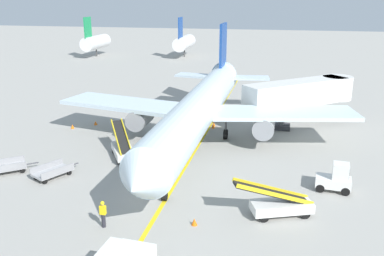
{
  "coord_description": "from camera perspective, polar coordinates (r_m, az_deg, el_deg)",
  "views": [
    {
      "loc": [
        8.2,
        -24.35,
        13.21
      ],
      "look_at": [
        0.96,
        8.7,
        2.5
      ],
      "focal_mm": 39.33,
      "sensor_mm": 36.0,
      "label": 1
    }
  ],
  "objects": [
    {
      "name": "ground_crew_marshaller",
      "position": [
        25.87,
        -11.97,
        -11.24
      ],
      "size": [
        0.36,
        0.24,
        1.7
      ],
      "color": "#26262D",
      "rests_on": "ground"
    },
    {
      "name": "baggage_tug_near_wing",
      "position": [
        31.34,
        18.93,
        -6.52
      ],
      "size": [
        2.51,
        1.54,
        2.1
      ],
      "color": "silver",
      "rests_on": "ground"
    },
    {
      "name": "baggage_cart_loaded",
      "position": [
        35.79,
        -23.8,
        -4.87
      ],
      "size": [
        3.42,
        3.0,
        0.94
      ],
      "color": "#A5A5A8",
      "rests_on": "ground"
    },
    {
      "name": "taxi_line_yellow",
      "position": [
        32.99,
        -1.38,
        -6.04
      ],
      "size": [
        0.63,
        80.0,
        0.01
      ],
      "primitive_type": "cube",
      "rotation": [
        0.0,
        0.0,
        -0.0
      ],
      "color": "yellow",
      "rests_on": "ground"
    },
    {
      "name": "safety_cone_wingtip_left",
      "position": [
        25.86,
        0.32,
        -12.6
      ],
      "size": [
        0.36,
        0.36,
        0.44
      ],
      "primitive_type": "cone",
      "color": "orange",
      "rests_on": "ground"
    },
    {
      "name": "belt_loader_aft_hold",
      "position": [
        27.19,
        11.82,
        -10.05
      ],
      "size": [
        5.12,
        2.98,
        2.59
      ],
      "color": "silver",
      "rests_on": "ground"
    },
    {
      "name": "safety_cone_wingtip_right",
      "position": [
        45.28,
        -15.9,
        0.2
      ],
      "size": [
        0.36,
        0.36,
        0.44
      ],
      "primitive_type": "cone",
      "color": "orange",
      "rests_on": "ground"
    },
    {
      "name": "safety_cone_nose_right",
      "position": [
        45.95,
        -12.94,
        0.69
      ],
      "size": [
        0.36,
        0.36,
        0.44
      ],
      "primitive_type": "cone",
      "color": "orange",
      "rests_on": "ground"
    },
    {
      "name": "distant_aircraft_far_left",
      "position": [
        98.41,
        -12.95,
        11.31
      ],
      "size": [
        3.0,
        10.1,
        8.8
      ],
      "color": "silver",
      "rests_on": "ground"
    },
    {
      "name": "belt_loader_forward_hold",
      "position": [
        36.24,
        -9.37,
        -2.75
      ],
      "size": [
        3.63,
        4.94,
        2.59
      ],
      "color": "silver",
      "rests_on": "ground"
    },
    {
      "name": "ground_plane",
      "position": [
        28.89,
        -5.65,
        -9.74
      ],
      "size": [
        300.0,
        300.0,
        0.0
      ],
      "primitive_type": "plane",
      "color": "#9E9B93"
    },
    {
      "name": "distant_aircraft_mid_left",
      "position": [
        95.17,
        -1.07,
        11.54
      ],
      "size": [
        3.0,
        10.1,
        8.8
      ],
      "color": "silver",
      "rests_on": "ground"
    },
    {
      "name": "baggage_cart_empty_trailing",
      "position": [
        33.69,
        -18.38,
        -5.61
      ],
      "size": [
        2.66,
        3.71,
        0.94
      ],
      "color": "#A5A5A8",
      "rests_on": "ground"
    },
    {
      "name": "safety_cone_tail_area",
      "position": [
        44.36,
        2.97,
        0.51
      ],
      "size": [
        0.36,
        0.36,
        0.44
      ],
      "primitive_type": "cone",
      "color": "orange",
      "rests_on": "ground"
    },
    {
      "name": "jet_bridge",
      "position": [
        45.54,
        15.29,
        4.68
      ],
      "size": [
        11.33,
        10.21,
        4.85
      ],
      "color": "silver",
      "rests_on": "ground"
    },
    {
      "name": "safety_cone_nose_left",
      "position": [
        43.69,
        2.89,
        0.25
      ],
      "size": [
        0.36,
        0.36,
        0.44
      ],
      "primitive_type": "cone",
      "color": "orange",
      "rests_on": "ground"
    },
    {
      "name": "airliner",
      "position": [
        38.57,
        1.13,
        2.85
      ],
      "size": [
        28.61,
        35.21,
        10.1
      ],
      "color": "silver",
      "rests_on": "ground"
    }
  ]
}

